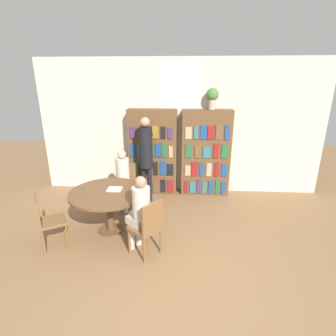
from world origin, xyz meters
TOP-DOWN VIEW (x-y plane):
  - ground_plane at (0.00, 0.00)m, footprint 16.00×16.00m
  - wall_back at (0.00, 3.32)m, footprint 6.40×0.07m
  - bookshelf_left at (-0.60, 3.13)m, footprint 1.08×0.34m
  - bookshelf_right at (0.60, 3.13)m, footprint 1.08×0.34m
  - flower_vase at (0.68, 3.13)m, footprint 0.27×0.27m
  - reading_table at (-1.15, 1.38)m, footprint 1.31×1.31m
  - chair_near_camera at (-1.99, 0.85)m, footprint 0.55×0.55m
  - chair_left_side at (-1.09, 2.37)m, footprint 0.42×0.42m
  - chair_far_side at (-0.39, 0.75)m, footprint 0.56×0.56m
  - seated_reader_left at (-1.10, 2.19)m, footprint 0.29×0.38m
  - seated_reader_right at (-0.53, 0.86)m, footprint 0.42×0.41m
  - librarian_standing at (-0.68, 2.63)m, footprint 0.29×0.56m
  - open_book_on_table at (-1.06, 1.45)m, footprint 0.24×0.18m

SIDE VIEW (x-z plane):
  - ground_plane at x=0.00m, z-range 0.00..0.00m
  - chair_near_camera at x=-1.99m, z-range 0.06..0.97m
  - chair_left_side at x=-1.09m, z-range 0.06..0.97m
  - chair_far_side at x=-0.39m, z-range 0.06..0.97m
  - reading_table at x=-1.15m, z-range 0.26..1.02m
  - seated_reader_left at x=-1.10m, z-range 0.09..1.33m
  - seated_reader_right at x=-0.53m, z-range 0.09..1.34m
  - open_book_on_table at x=-1.06m, z-range 0.75..0.78m
  - bookshelf_left at x=-0.60m, z-range 0.00..1.93m
  - bookshelf_right at x=0.60m, z-range 0.00..1.93m
  - librarian_standing at x=-0.68m, z-range 0.20..2.04m
  - wall_back at x=0.00m, z-range 0.01..3.01m
  - flower_vase at x=0.68m, z-range 1.98..2.42m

